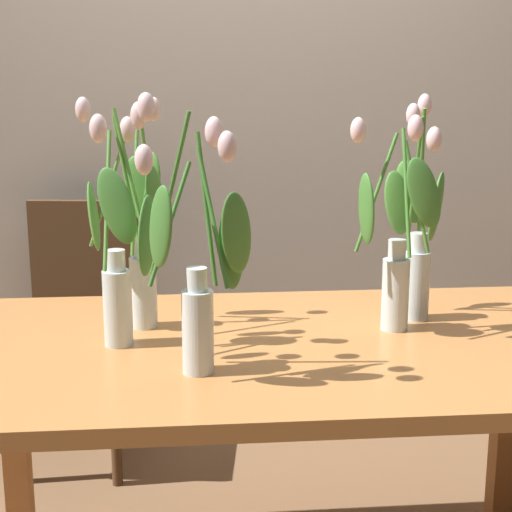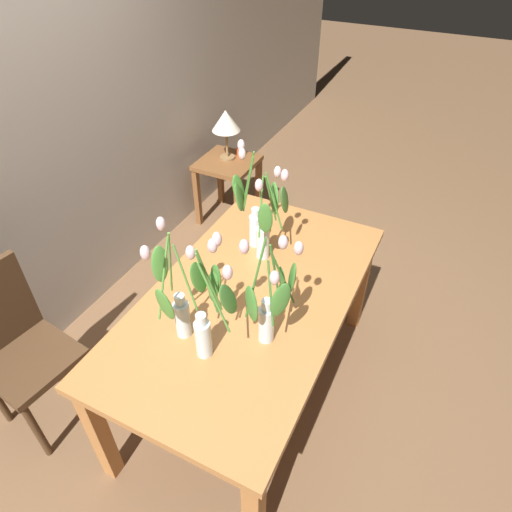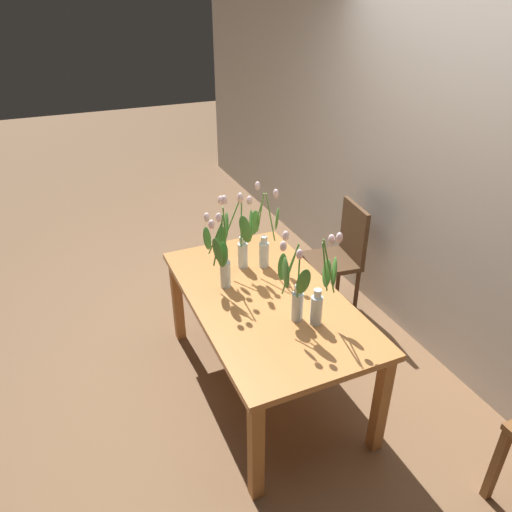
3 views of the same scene
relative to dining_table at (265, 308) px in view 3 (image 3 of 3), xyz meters
The scene contains 9 objects.
ground_plane 0.65m from the dining_table, ahead, with size 18.00×18.00×0.00m, color brown.
room_wall_rear 1.51m from the dining_table, 90.00° to the left, with size 9.00×0.10×2.70m, color beige.
dining_table is the anchor object (origin of this frame).
tulip_vase_0 0.49m from the dining_table, 26.34° to the left, with size 0.14×0.16×0.58m.
tulip_vase_1 0.43m from the dining_table, 136.30° to the right, with size 0.25×0.20×0.59m.
tulip_vase_2 0.48m from the dining_table, behind, with size 0.17×0.19×0.59m.
tulip_vase_3 0.49m from the dining_table, 158.07° to the left, with size 0.21×0.24×0.57m.
tulip_vase_4 0.42m from the dining_table, ahead, with size 0.26×0.16×0.54m.
dining_chair 1.16m from the dining_table, 122.54° to the left, with size 0.45×0.45×0.93m.
Camera 3 is at (2.26, -1.06, 2.44)m, focal length 33.78 mm.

